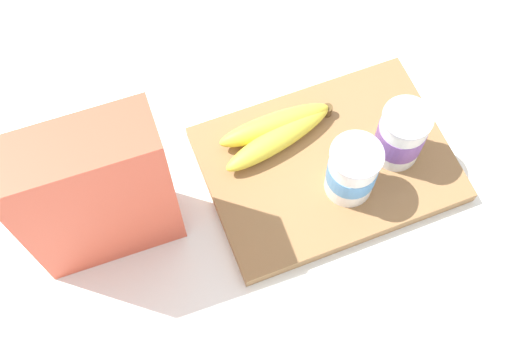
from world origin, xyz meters
TOP-DOWN VIEW (x-y plane):
  - ground_plane at (0.00, 0.00)m, footprint 2.40×2.40m
  - cutting_board at (0.00, 0.00)m, footprint 0.34×0.24m
  - cereal_box at (0.31, -0.01)m, footprint 0.19×0.08m
  - yogurt_cup_front at (-0.09, 0.02)m, footprint 0.07×0.07m
  - yogurt_cup_back at (-0.01, 0.05)m, footprint 0.07×0.07m
  - banana_bunch at (0.05, -0.06)m, footprint 0.18×0.07m

SIDE VIEW (x-z plane):
  - ground_plane at x=0.00m, z-range 0.00..0.00m
  - cutting_board at x=0.00m, z-range 0.00..0.02m
  - banana_bunch at x=0.05m, z-range 0.02..0.06m
  - yogurt_cup_front at x=-0.09m, z-range 0.02..0.12m
  - yogurt_cup_back at x=-0.01m, z-range 0.02..0.12m
  - cereal_box at x=0.31m, z-range 0.00..0.26m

